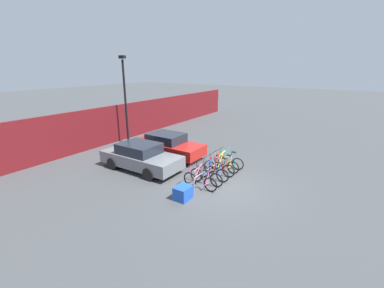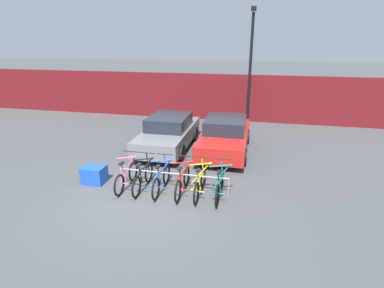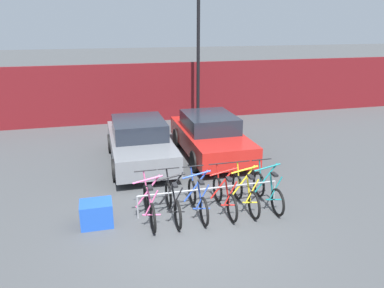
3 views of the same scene
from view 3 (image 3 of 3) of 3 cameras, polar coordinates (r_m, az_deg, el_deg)
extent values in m
plane|color=#424447|center=(8.46, -0.80, -12.56)|extent=(120.00, 120.00, 0.00)
cube|color=maroon|center=(16.93, -8.59, 7.66)|extent=(36.00, 0.16, 2.59)
cylinder|color=gray|center=(8.95, 2.62, -6.79)|extent=(3.42, 0.04, 0.04)
cylinder|color=gray|center=(8.77, -8.30, -9.54)|extent=(0.04, 0.04, 0.55)
cylinder|color=gray|center=(9.67, 12.39, -7.04)|extent=(0.04, 0.04, 0.55)
torus|color=black|center=(8.18, -5.98, -11.18)|extent=(0.06, 0.66, 0.66)
torus|color=black|center=(9.10, -7.01, -8.01)|extent=(0.06, 0.66, 0.66)
cylinder|color=#E55993|center=(8.63, -6.76, -7.15)|extent=(0.60, 0.04, 0.76)
cylinder|color=#E55993|center=(8.46, -6.78, -5.40)|extent=(0.68, 0.04, 0.16)
cylinder|color=#E55993|center=(8.36, -6.41, -8.48)|extent=(0.14, 0.04, 0.63)
cylinder|color=#E55993|center=(8.17, -6.21, -8.94)|extent=(0.32, 0.03, 0.58)
cylinder|color=#E55993|center=(8.36, -6.19, -10.67)|extent=(0.40, 0.03, 0.08)
cylinder|color=#E55993|center=(8.92, -7.06, -6.14)|extent=(0.12, 0.04, 0.69)
cylinder|color=black|center=(8.74, -7.11, -4.07)|extent=(0.52, 0.03, 0.03)
cube|color=black|center=(8.13, -6.40, -6.63)|extent=(0.10, 0.22, 0.05)
torus|color=black|center=(8.26, -2.19, -10.76)|extent=(0.06, 0.66, 0.66)
torus|color=black|center=(9.18, -3.62, -7.68)|extent=(0.06, 0.66, 0.66)
cylinder|color=black|center=(8.71, -3.19, -6.81)|extent=(0.60, 0.04, 0.76)
cylinder|color=black|center=(8.54, -3.16, -5.07)|extent=(0.68, 0.04, 0.16)
cylinder|color=black|center=(8.44, -2.73, -8.11)|extent=(0.14, 0.04, 0.63)
cylinder|color=black|center=(8.26, -2.44, -8.55)|extent=(0.32, 0.03, 0.58)
cylinder|color=black|center=(8.44, -2.49, -10.27)|extent=(0.40, 0.03, 0.08)
cylinder|color=black|center=(8.99, -3.61, -5.81)|extent=(0.12, 0.04, 0.69)
cylinder|color=black|center=(8.81, -3.61, -3.75)|extent=(0.52, 0.03, 0.03)
cube|color=black|center=(8.21, -2.63, -6.26)|extent=(0.10, 0.22, 0.05)
torus|color=black|center=(8.39, 1.84, -10.27)|extent=(0.06, 0.66, 0.66)
torus|color=black|center=(9.29, 0.01, -7.29)|extent=(0.06, 0.66, 0.66)
cylinder|color=#284CB7|center=(8.84, 0.61, -6.41)|extent=(0.60, 0.04, 0.76)
cylinder|color=#284CB7|center=(8.66, 0.71, -4.68)|extent=(0.68, 0.04, 0.16)
cylinder|color=#284CB7|center=(8.57, 1.20, -7.67)|extent=(0.14, 0.04, 0.63)
cylinder|color=#284CB7|center=(8.39, 1.58, -8.10)|extent=(0.32, 0.03, 0.58)
cylinder|color=#284CB7|center=(8.57, 1.46, -9.80)|extent=(0.40, 0.03, 0.08)
cylinder|color=#284CB7|center=(9.11, 0.07, -5.44)|extent=(0.12, 0.04, 0.69)
cylinder|color=black|center=(8.93, 0.14, -3.40)|extent=(0.52, 0.03, 0.03)
cube|color=black|center=(8.34, 1.39, -5.84)|extent=(0.10, 0.22, 0.05)
torus|color=black|center=(8.58, 6.13, -9.69)|extent=(0.06, 0.66, 0.66)
torus|color=black|center=(9.46, 3.90, -6.84)|extent=(0.06, 0.66, 0.66)
cylinder|color=red|center=(9.02, 4.68, -5.95)|extent=(0.60, 0.04, 0.76)
cylinder|color=red|center=(8.85, 4.84, -4.25)|extent=(0.68, 0.04, 0.16)
cylinder|color=red|center=(8.75, 5.39, -7.17)|extent=(0.14, 0.04, 0.63)
cylinder|color=red|center=(8.57, 5.85, -7.57)|extent=(0.32, 0.03, 0.58)
cylinder|color=red|center=(8.76, 5.66, -9.25)|extent=(0.40, 0.03, 0.08)
cylinder|color=red|center=(9.29, 4.02, -5.02)|extent=(0.12, 0.04, 0.69)
cylinder|color=black|center=(9.11, 4.16, -3.01)|extent=(0.52, 0.03, 0.03)
cube|color=black|center=(8.54, 5.67, -5.36)|extent=(0.10, 0.22, 0.05)
torus|color=black|center=(8.77, 9.42, -9.21)|extent=(0.06, 0.66, 0.66)
torus|color=black|center=(9.63, 6.91, -6.47)|extent=(0.06, 0.66, 0.66)
cylinder|color=yellow|center=(9.19, 7.82, -5.57)|extent=(0.60, 0.04, 0.76)
cylinder|color=yellow|center=(9.03, 8.03, -3.90)|extent=(0.68, 0.04, 0.16)
cylinder|color=yellow|center=(8.94, 8.62, -6.75)|extent=(0.14, 0.04, 0.63)
cylinder|color=yellow|center=(8.76, 9.13, -7.13)|extent=(0.32, 0.03, 0.58)
cylinder|color=yellow|center=(8.94, 8.90, -8.79)|extent=(0.40, 0.03, 0.08)
cylinder|color=yellow|center=(9.46, 7.09, -4.67)|extent=(0.12, 0.04, 0.69)
cylinder|color=black|center=(9.29, 7.27, -2.69)|extent=(0.52, 0.03, 0.03)
cube|color=black|center=(8.72, 8.96, -4.97)|extent=(0.10, 0.22, 0.05)
torus|color=black|center=(9.01, 12.91, -8.66)|extent=(0.06, 0.66, 0.66)
torus|color=black|center=(9.85, 10.14, -6.06)|extent=(0.06, 0.66, 0.66)
cylinder|color=#197A7F|center=(9.42, 11.16, -5.15)|extent=(0.60, 0.04, 0.76)
cylinder|color=#197A7F|center=(9.26, 11.42, -3.51)|extent=(0.68, 0.04, 0.16)
cylinder|color=#197A7F|center=(9.17, 12.04, -6.29)|extent=(0.14, 0.04, 0.63)
cylinder|color=#197A7F|center=(9.00, 12.61, -6.64)|extent=(0.32, 0.03, 0.58)
cylinder|color=#197A7F|center=(9.17, 12.33, -8.27)|extent=(0.40, 0.03, 0.08)
cylinder|color=#197A7F|center=(9.68, 10.35, -4.29)|extent=(0.12, 0.04, 0.69)
cylinder|color=black|center=(9.51, 10.58, -2.35)|extent=(0.52, 0.03, 0.03)
cube|color=black|center=(8.96, 12.44, -4.54)|extent=(0.10, 0.22, 0.05)
cube|color=slate|center=(12.00, -7.93, -0.27)|extent=(1.80, 4.36, 0.62)
cube|color=#1E232D|center=(11.94, -8.11, 2.49)|extent=(1.58, 2.01, 0.52)
cylinder|color=black|center=(13.22, -12.24, 0.10)|extent=(0.20, 0.64, 0.64)
cylinder|color=black|center=(13.38, -4.92, 0.68)|extent=(0.20, 0.64, 0.64)
cylinder|color=black|center=(10.84, -11.55, -3.91)|extent=(0.20, 0.64, 0.64)
cylinder|color=black|center=(11.03, -2.65, -3.14)|extent=(0.20, 0.64, 0.64)
cube|color=red|center=(12.56, 2.77, 0.74)|extent=(1.80, 4.37, 0.62)
cube|color=#1E232D|center=(12.51, 2.66, 3.37)|extent=(1.58, 2.01, 0.52)
cylinder|color=black|center=(13.60, -2.28, 1.02)|extent=(0.20, 0.64, 0.64)
cylinder|color=black|center=(14.05, 4.55, 1.54)|extent=(0.20, 0.64, 0.64)
cylinder|color=black|center=(11.27, 0.50, -2.65)|extent=(0.20, 0.64, 0.64)
cylinder|color=black|center=(11.80, 8.55, -1.88)|extent=(0.20, 0.64, 0.64)
cylinder|color=black|center=(16.23, 0.95, 12.82)|extent=(0.14, 0.14, 5.63)
cube|color=blue|center=(8.69, -14.34, -10.23)|extent=(0.70, 0.56, 0.55)
camera|label=1|loc=(8.20, -90.36, 6.08)|focal=24.00mm
camera|label=2|loc=(4.79, 78.91, 4.70)|focal=28.00mm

